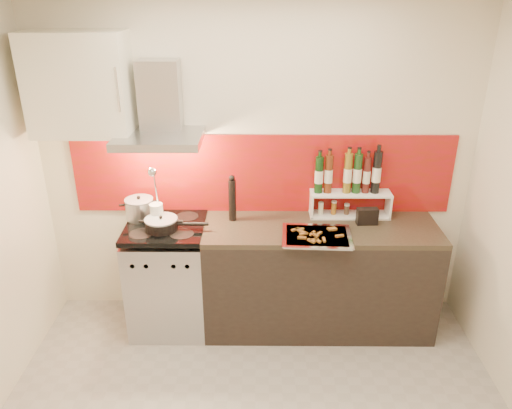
{
  "coord_description": "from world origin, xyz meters",
  "views": [
    {
      "loc": [
        0.03,
        -2.32,
        2.61
      ],
      "look_at": [
        0.0,
        0.95,
        1.15
      ],
      "focal_mm": 35.0,
      "sensor_mm": 36.0,
      "label": 1
    }
  ],
  "objects_px": {
    "counter": "(318,277)",
    "stock_pot": "(140,209)",
    "baking_tray": "(317,236)",
    "saute_pan": "(162,224)",
    "range_stove": "(169,277)",
    "pepper_mill": "(232,199)"
  },
  "relations": [
    {
      "from": "baking_tray",
      "to": "counter",
      "type": "bearing_deg",
      "value": 73.17
    },
    {
      "from": "range_stove",
      "to": "stock_pot",
      "type": "relative_size",
      "value": 4.09
    },
    {
      "from": "stock_pot",
      "to": "baking_tray",
      "type": "xyz_separation_m",
      "value": [
        1.35,
        -0.31,
        -0.08
      ]
    },
    {
      "from": "stock_pot",
      "to": "range_stove",
      "type": "bearing_deg",
      "value": -29.65
    },
    {
      "from": "counter",
      "to": "stock_pot",
      "type": "bearing_deg",
      "value": 175.33
    },
    {
      "from": "range_stove",
      "to": "stock_pot",
      "type": "xyz_separation_m",
      "value": [
        -0.21,
        0.12,
        0.55
      ]
    },
    {
      "from": "counter",
      "to": "pepper_mill",
      "type": "relative_size",
      "value": 4.81
    },
    {
      "from": "range_stove",
      "to": "counter",
      "type": "height_order",
      "value": "range_stove"
    },
    {
      "from": "pepper_mill",
      "to": "counter",
      "type": "bearing_deg",
      "value": -9.45
    },
    {
      "from": "counter",
      "to": "saute_pan",
      "type": "bearing_deg",
      "value": -176.44
    },
    {
      "from": "stock_pot",
      "to": "saute_pan",
      "type": "distance_m",
      "value": 0.28
    },
    {
      "from": "saute_pan",
      "to": "baking_tray",
      "type": "height_order",
      "value": "saute_pan"
    },
    {
      "from": "range_stove",
      "to": "counter",
      "type": "bearing_deg",
      "value": 0.23
    },
    {
      "from": "pepper_mill",
      "to": "baking_tray",
      "type": "bearing_deg",
      "value": -25.82
    },
    {
      "from": "counter",
      "to": "baking_tray",
      "type": "relative_size",
      "value": 3.44
    },
    {
      "from": "range_stove",
      "to": "stock_pot",
      "type": "height_order",
      "value": "stock_pot"
    },
    {
      "from": "counter",
      "to": "stock_pot",
      "type": "height_order",
      "value": "stock_pot"
    },
    {
      "from": "counter",
      "to": "range_stove",
      "type": "bearing_deg",
      "value": -179.77
    },
    {
      "from": "counter",
      "to": "stock_pot",
      "type": "distance_m",
      "value": 1.52
    },
    {
      "from": "range_stove",
      "to": "baking_tray",
      "type": "bearing_deg",
      "value": -9.21
    },
    {
      "from": "saute_pan",
      "to": "counter",
      "type": "bearing_deg",
      "value": 3.56
    },
    {
      "from": "pepper_mill",
      "to": "baking_tray",
      "type": "distance_m",
      "value": 0.72
    }
  ]
}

